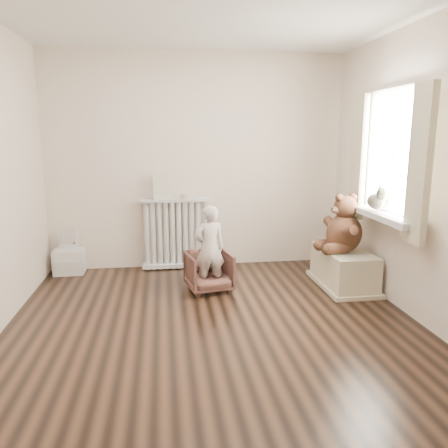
{
  "coord_description": "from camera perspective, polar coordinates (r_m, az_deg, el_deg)",
  "views": [
    {
      "loc": [
        -0.41,
        -3.56,
        1.63
      ],
      "look_at": [
        0.15,
        0.45,
        0.8
      ],
      "focal_mm": 35.0,
      "sensor_mm": 36.0,
      "label": 1
    }
  ],
  "objects": [
    {
      "name": "floor",
      "position": [
        3.94,
        -1.29,
        -12.86
      ],
      "size": [
        3.6,
        3.6,
        0.01
      ],
      "primitive_type": "cube",
      "color": "black",
      "rests_on": "ground"
    },
    {
      "name": "ceiling",
      "position": [
        3.72,
        -1.49,
        26.7
      ],
      "size": [
        3.6,
        3.6,
        0.01
      ],
      "primitive_type": "cube",
      "color": "white",
      "rests_on": "ground"
    },
    {
      "name": "back_wall",
      "position": [
        5.39,
        -3.6,
        8.05
      ],
      "size": [
        3.6,
        0.02,
        2.6
      ],
      "primitive_type": "cube",
      "color": "white",
      "rests_on": "ground"
    },
    {
      "name": "front_wall",
      "position": [
        1.84,
        5.05,
        1.14
      ],
      "size": [
        3.6,
        0.02,
        2.6
      ],
      "primitive_type": "cube",
      "color": "white",
      "rests_on": "ground"
    },
    {
      "name": "right_wall",
      "position": [
        4.21,
        23.92,
        6.08
      ],
      "size": [
        0.02,
        3.6,
        2.6
      ],
      "primitive_type": "cube",
      "color": "white",
      "rests_on": "ground"
    },
    {
      "name": "window",
      "position": [
        4.44,
        21.6,
        8.45
      ],
      "size": [
        0.03,
        0.9,
        1.1
      ],
      "primitive_type": "cube",
      "color": "white",
      "rests_on": "right_wall"
    },
    {
      "name": "window_sill",
      "position": [
        4.45,
        20.04,
        1.04
      ],
      "size": [
        0.22,
        1.1,
        0.06
      ],
      "primitive_type": "cube",
      "color": "silver",
      "rests_on": "right_wall"
    },
    {
      "name": "curtain_left",
      "position": [
        3.89,
        24.22,
        7.02
      ],
      "size": [
        0.06,
        0.26,
        1.3
      ],
      "primitive_type": "cube",
      "color": "beige",
      "rests_on": "right_wall"
    },
    {
      "name": "curtain_right",
      "position": [
        4.9,
        17.14,
        8.26
      ],
      "size": [
        0.06,
        0.26,
        1.3
      ],
      "primitive_type": "cube",
      "color": "beige",
      "rests_on": "right_wall"
    },
    {
      "name": "radiator",
      "position": [
        5.39,
        -6.31,
        -1.79
      ],
      "size": [
        0.83,
        0.16,
        0.87
      ],
      "primitive_type": "cube",
      "color": "silver",
      "rests_on": "floor"
    },
    {
      "name": "paper_doll",
      "position": [
        5.28,
        -8.18,
        4.96
      ],
      "size": [
        0.19,
        0.02,
        0.32
      ],
      "primitive_type": "cube",
      "color": "beige",
      "rests_on": "radiator"
    },
    {
      "name": "tin_a",
      "position": [
        5.3,
        -5.26,
        3.59
      ],
      "size": [
        0.09,
        0.09,
        0.05
      ],
      "primitive_type": "cylinder",
      "color": "#A59E8C",
      "rests_on": "radiator"
    },
    {
      "name": "toy_vanity",
      "position": [
        5.51,
        -19.66,
        -3.35
      ],
      "size": [
        0.34,
        0.24,
        0.54
      ],
      "primitive_type": "cube",
      "color": "silver",
      "rests_on": "floor"
    },
    {
      "name": "armchair",
      "position": [
        4.66,
        -1.97,
        -6.21
      ],
      "size": [
        0.52,
        0.53,
        0.42
      ],
      "primitive_type": "imported",
      "rotation": [
        0.0,
        0.0,
        0.19
      ],
      "color": "#533027",
      "rests_on": "floor"
    },
    {
      "name": "child",
      "position": [
        4.53,
        -1.93,
        -3.21
      ],
      "size": [
        0.37,
        0.28,
        0.91
      ],
      "primitive_type": "imported",
      "rotation": [
        0.0,
        0.0,
        3.33
      ],
      "color": "silver",
      "rests_on": "armchair"
    },
    {
      "name": "toy_bench",
      "position": [
        4.97,
        15.35,
        -5.56
      ],
      "size": [
        0.46,
        0.86,
        0.41
      ],
      "primitive_type": "cube",
      "color": "beige",
      "rests_on": "floor"
    },
    {
      "name": "teddy_bear",
      "position": [
        4.81,
        15.46,
        -0.35
      ],
      "size": [
        0.54,
        0.45,
        0.61
      ],
      "primitive_type": null,
      "rotation": [
        0.0,
        0.0,
        0.13
      ],
      "color": "#3B2114",
      "rests_on": "toy_bench"
    },
    {
      "name": "plush_cat",
      "position": [
        4.53,
        19.39,
        2.91
      ],
      "size": [
        0.24,
        0.32,
        0.25
      ],
      "primitive_type": null,
      "rotation": [
        0.0,
        0.0,
        0.23
      ],
      "color": "#666155",
      "rests_on": "window_sill"
    }
  ]
}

